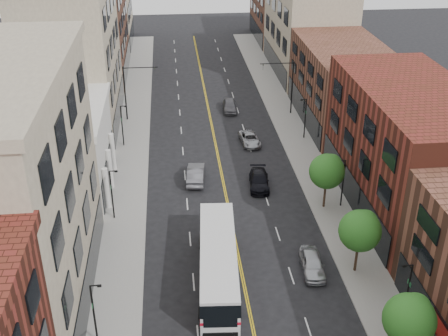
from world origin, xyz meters
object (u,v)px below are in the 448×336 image
object	(u,v)px
car_lane_behind	(196,174)
car_lane_c	(230,106)
car_lane_a	(259,181)
car_parked_far	(312,263)
car_lane_b	(250,139)
city_bus	(218,261)

from	to	relation	value
car_lane_behind	car_lane_c	distance (m)	20.13
car_lane_a	car_lane_behind	bearing A→B (deg)	169.38
car_parked_far	car_lane_b	world-z (taller)	car_parked_far
car_lane_a	city_bus	bearing A→B (deg)	-105.22
car_parked_far	car_lane_a	world-z (taller)	car_parked_far
car_parked_far	car_lane_b	distance (m)	24.83
city_bus	car_parked_far	size ratio (longest dim) A/B	2.96
car_parked_far	car_lane_c	bearing A→B (deg)	98.20
car_parked_far	car_lane_c	xyz separation A→B (m)	(-2.95, 35.50, 0.01)
car_lane_b	car_lane_a	bearing A→B (deg)	-97.64
car_lane_a	car_lane_b	world-z (taller)	car_lane_a
car_lane_behind	car_lane_a	world-z (taller)	car_lane_behind
city_bus	car_lane_b	world-z (taller)	city_bus
city_bus	car_parked_far	distance (m)	7.90
car_lane_behind	car_lane_b	world-z (taller)	car_lane_behind
car_lane_behind	car_lane_c	xyz separation A→B (m)	(5.74, 19.29, -0.06)
car_parked_far	city_bus	bearing A→B (deg)	-173.11
car_lane_a	car_lane_c	size ratio (longest dim) A/B	1.09
city_bus	car_lane_b	size ratio (longest dim) A/B	2.87
car_parked_far	car_lane_b	xyz separation A→B (m)	(-1.67, 24.77, -0.12)
city_bus	car_lane_behind	size ratio (longest dim) A/B	2.63
car_parked_far	car_lane_a	bearing A→B (deg)	102.09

